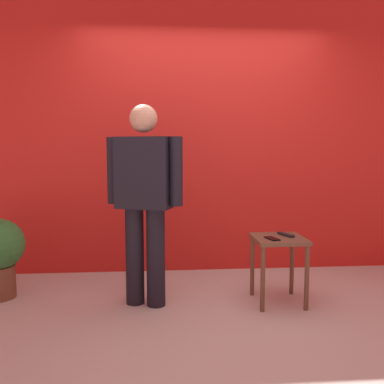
% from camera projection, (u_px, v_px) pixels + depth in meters
% --- Properties ---
extents(ground_plane, '(12.00, 12.00, 0.00)m').
position_uv_depth(ground_plane, '(223.00, 327.00, 2.79)').
color(ground_plane, '#B7B2A8').
extents(back_wall_red, '(5.75, 0.12, 2.88)m').
position_uv_depth(back_wall_red, '(203.00, 133.00, 4.05)').
color(back_wall_red, red).
rests_on(back_wall_red, ground_plane).
extents(standing_person, '(0.64, 0.35, 1.62)m').
position_uv_depth(standing_person, '(144.00, 195.00, 3.12)').
color(standing_person, black).
rests_on(standing_person, ground_plane).
extents(side_table, '(0.41, 0.41, 0.55)m').
position_uv_depth(side_table, '(279.00, 250.00, 3.20)').
color(side_table, brown).
rests_on(side_table, ground_plane).
extents(cell_phone, '(0.11, 0.16, 0.01)m').
position_uv_depth(cell_phone, '(272.00, 239.00, 3.12)').
color(cell_phone, black).
rests_on(cell_phone, side_table).
extents(tv_remote, '(0.10, 0.17, 0.02)m').
position_uv_depth(tv_remote, '(286.00, 235.00, 3.24)').
color(tv_remote, black).
rests_on(tv_remote, side_table).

